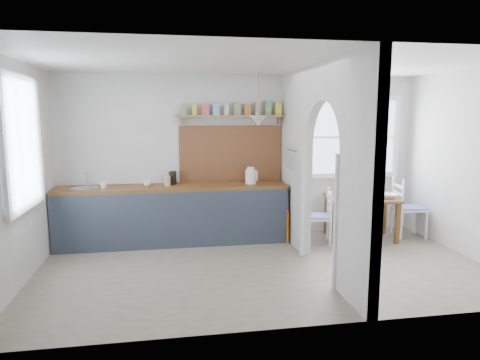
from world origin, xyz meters
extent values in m
cube|color=gray|center=(0.00, 0.00, 0.00)|extent=(5.80, 3.20, 0.01)
cube|color=silver|center=(0.00, 0.00, 2.60)|extent=(5.80, 3.20, 0.01)
cube|color=silver|center=(0.00, 1.60, 1.30)|extent=(5.80, 0.01, 2.60)
cube|color=silver|center=(0.00, -1.60, 1.30)|extent=(5.80, 0.01, 2.60)
cube|color=silver|center=(-2.90, 0.00, 1.30)|extent=(0.01, 3.20, 2.60)
cube|color=silver|center=(2.90, 0.00, 1.30)|extent=(0.01, 3.20, 2.60)
cube|color=silver|center=(0.70, -1.20, 1.30)|extent=(0.12, 0.80, 2.60)
cube|color=silver|center=(0.70, 1.00, 1.30)|extent=(0.12, 1.20, 2.60)
cube|color=silver|center=(0.70, -0.20, 2.08)|extent=(0.12, 1.20, 1.05)
cube|color=brown|center=(-1.13, 1.30, 0.88)|extent=(3.50, 0.60, 0.05)
cube|color=#333B4D|center=(-1.13, 1.01, 0.42)|extent=(3.50, 0.03, 0.85)
cube|color=black|center=(-1.13, 1.35, 0.42)|extent=(3.46, 0.45, 0.85)
cylinder|color=#BABDC3|center=(-2.43, 1.30, 0.89)|extent=(0.40, 0.40, 0.02)
cube|color=brown|center=(-0.20, 1.58, 1.35)|extent=(1.65, 0.03, 0.90)
cube|color=#90754D|center=(-0.20, 1.49, 1.95)|extent=(1.75, 0.20, 0.03)
cube|color=#588D59|center=(-0.95, 1.49, 2.06)|extent=(0.09, 0.09, 0.18)
cube|color=#ACB020|center=(-0.78, 1.49, 2.06)|extent=(0.09, 0.09, 0.18)
cube|color=#B0353D|center=(-0.62, 1.49, 2.06)|extent=(0.09, 0.09, 0.18)
cube|color=#599CB8|center=(-0.45, 1.49, 2.06)|extent=(0.09, 0.09, 0.18)
cube|color=#B4AE9E|center=(-0.29, 1.49, 2.06)|extent=(0.09, 0.09, 0.18)
cube|color=#627547|center=(-0.12, 1.49, 2.06)|extent=(0.09, 0.09, 0.18)
cube|color=#9A561B|center=(0.04, 1.49, 2.06)|extent=(0.09, 0.09, 0.18)
cube|color=gray|center=(0.21, 1.49, 2.06)|extent=(0.09, 0.09, 0.18)
cube|color=#588D59|center=(0.37, 1.49, 2.06)|extent=(0.09, 0.09, 0.18)
cube|color=#ACB020|center=(0.54, 1.49, 2.06)|extent=(0.09, 0.09, 0.18)
cone|color=white|center=(0.15, 1.15, 1.88)|extent=(0.26, 0.26, 0.16)
cylinder|color=#BABDC3|center=(0.61, 0.90, 1.45)|extent=(0.02, 0.50, 0.02)
imported|color=white|center=(-2.14, 1.21, 0.95)|extent=(0.14, 0.14, 0.10)
imported|color=white|center=(-1.52, 1.32, 0.95)|extent=(0.13, 0.13, 0.09)
cube|color=black|center=(-1.14, 1.44, 1.00)|extent=(0.12, 0.15, 0.20)
cylinder|color=tan|center=(-1.22, 1.30, 0.97)|extent=(0.11, 0.11, 0.15)
cube|color=#BC3456|center=(0.58, 0.96, 0.28)|extent=(0.02, 0.03, 0.51)
cube|color=#C65400|center=(0.58, 0.95, 0.25)|extent=(0.02, 0.03, 0.50)
imported|color=silver|center=(2.17, 0.90, 0.71)|extent=(0.36, 0.36, 0.07)
imported|color=#71A778|center=(1.61, 0.91, 0.72)|extent=(0.11, 0.11, 0.08)
cylinder|color=black|center=(1.52, 1.01, 0.69)|extent=(0.20, 0.20, 0.02)
imported|color=#4D2C55|center=(1.91, 1.25, 0.77)|extent=(0.20, 0.20, 0.19)
camera|label=1|loc=(-1.21, -5.20, 1.97)|focal=32.00mm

